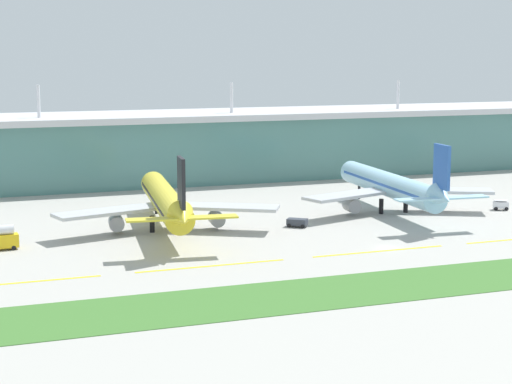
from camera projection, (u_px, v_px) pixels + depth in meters
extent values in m
plane|color=#A8A59E|center=(387.00, 248.00, 170.14)|extent=(600.00, 600.00, 0.00)
cube|color=slate|center=(226.00, 148.00, 263.61)|extent=(280.00, 28.00, 18.62)
cube|color=silver|center=(226.00, 115.00, 261.98)|extent=(288.00, 34.00, 1.80)
cylinder|color=silver|center=(39.00, 101.00, 236.96)|extent=(0.90, 0.90, 9.00)
cylinder|color=silver|center=(232.00, 98.00, 255.92)|extent=(0.90, 0.90, 9.00)
cylinder|color=silver|center=(398.00, 95.00, 274.89)|extent=(0.90, 0.90, 9.00)
cylinder|color=yellow|center=(165.00, 200.00, 187.50)|extent=(12.01, 49.50, 5.80)
cone|color=yellow|center=(152.00, 182.00, 213.09)|extent=(5.97, 4.67, 5.51)
cone|color=yellow|center=(183.00, 218.00, 160.76)|extent=(5.73, 7.20, 5.72)
cube|color=black|center=(181.00, 183.00, 160.69)|extent=(1.51, 6.44, 9.50)
cube|color=yellow|center=(153.00, 219.00, 160.07)|extent=(10.33, 4.45, 0.36)
cube|color=yellow|center=(211.00, 217.00, 162.47)|extent=(10.33, 4.45, 0.36)
cube|color=#B7BABF|center=(111.00, 211.00, 180.84)|extent=(24.94, 12.66, 0.70)
cylinder|color=gray|center=(116.00, 223.00, 182.93)|extent=(3.75, 4.87, 3.20)
cube|color=#B7BABF|center=(223.00, 207.00, 186.06)|extent=(24.26, 17.68, 0.70)
cylinder|color=gray|center=(216.00, 219.00, 187.64)|extent=(3.75, 4.87, 3.20)
cylinder|color=black|center=(156.00, 206.00, 206.00)|extent=(0.70, 0.70, 3.60)
cylinder|color=black|center=(152.00, 224.00, 184.67)|extent=(1.10, 1.10, 3.60)
cylinder|color=black|center=(182.00, 223.00, 186.06)|extent=(1.10, 1.10, 3.60)
cube|color=black|center=(165.00, 198.00, 187.44)|extent=(11.43, 44.63, 0.60)
cylinder|color=#9ED1EA|center=(389.00, 185.00, 208.98)|extent=(9.17, 48.73, 5.80)
cone|color=#9ED1EA|center=(348.00, 171.00, 233.85)|extent=(5.78, 4.38, 5.51)
cone|color=#9ED1EA|center=(443.00, 198.00, 182.96)|extent=(5.38, 6.96, 5.72)
cube|color=#2D5BB7|center=(442.00, 167.00, 182.88)|extent=(1.15, 6.43, 9.50)
cube|color=#9ED1EA|center=(418.00, 199.00, 181.96)|extent=(10.20, 3.89, 0.36)
cube|color=#9ED1EA|center=(465.00, 197.00, 184.97)|extent=(10.20, 3.89, 0.36)
cube|color=#B7BABF|center=(349.00, 195.00, 201.71)|extent=(24.93, 13.88, 0.70)
cylinder|color=gray|center=(352.00, 205.00, 203.85)|extent=(3.51, 4.71, 3.20)
cube|color=#B7BABF|center=(442.00, 190.00, 208.26)|extent=(24.55, 16.63, 0.70)
cylinder|color=gray|center=(434.00, 201.00, 209.75)|extent=(3.51, 4.71, 3.20)
cylinder|color=black|center=(359.00, 192.00, 226.96)|extent=(0.70, 0.70, 3.60)
cylinder|color=black|center=(381.00, 206.00, 206.01)|extent=(1.10, 1.10, 3.60)
cylinder|color=black|center=(406.00, 205.00, 207.75)|extent=(1.10, 1.10, 3.60)
cube|color=#2D5BB7|center=(389.00, 183.00, 208.91)|extent=(8.87, 43.90, 0.60)
cube|color=yellow|center=(17.00, 283.00, 144.18)|extent=(28.00, 0.70, 0.04)
cube|color=yellow|center=(211.00, 266.00, 155.69)|extent=(28.00, 0.70, 0.04)
cube|color=yellow|center=(379.00, 251.00, 167.21)|extent=(28.00, 0.70, 0.04)
cube|color=#3D702D|center=(459.00, 279.00, 146.87)|extent=(300.00, 18.00, 0.10)
cube|color=#333842|center=(297.00, 222.00, 190.44)|extent=(4.94, 4.61, 1.40)
cylinder|color=black|center=(305.00, 225.00, 191.08)|extent=(0.92, 0.83, 0.90)
cylinder|color=black|center=(303.00, 226.00, 189.06)|extent=(0.92, 0.83, 0.90)
cylinder|color=black|center=(292.00, 224.00, 192.04)|extent=(0.92, 0.83, 0.90)
cylinder|color=black|center=(289.00, 225.00, 190.01)|extent=(0.92, 0.83, 0.90)
cylinder|color=silver|center=(3.00, 230.00, 168.04)|extent=(4.09, 2.19, 2.00)
cylinder|color=black|center=(14.00, 248.00, 168.19)|extent=(0.92, 0.39, 0.90)
cylinder|color=black|center=(12.00, 245.00, 170.32)|extent=(0.92, 0.39, 0.90)
cube|color=silver|center=(501.00, 205.00, 211.02)|extent=(4.02, 3.17, 1.60)
cube|color=silver|center=(501.00, 200.00, 210.84)|extent=(3.70, 3.02, 0.16)
cylinder|color=black|center=(505.00, 208.00, 211.83)|extent=(0.96, 0.70, 0.90)
cylinder|color=black|center=(507.00, 209.00, 210.24)|extent=(0.96, 0.70, 0.90)
cylinder|color=black|center=(495.00, 208.00, 212.07)|extent=(0.96, 0.70, 0.90)
cylinder|color=black|center=(496.00, 209.00, 210.47)|extent=(0.96, 0.70, 0.90)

